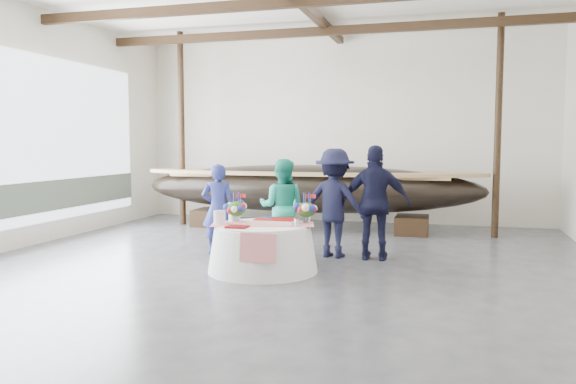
# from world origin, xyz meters

# --- Properties ---
(floor) EXTENTS (10.00, 12.00, 0.01)m
(floor) POSITION_xyz_m (0.00, 0.00, 0.00)
(floor) COLOR #3D3D42
(floor) RESTS_ON ground
(wall_back) EXTENTS (10.00, 0.02, 4.50)m
(wall_back) POSITION_xyz_m (0.00, 6.00, 2.25)
(wall_back) COLOR silver
(wall_back) RESTS_ON ground
(pavilion_structure) EXTENTS (9.80, 11.76, 4.50)m
(pavilion_structure) POSITION_xyz_m (0.00, 0.77, 4.00)
(pavilion_structure) COLOR black
(pavilion_structure) RESTS_ON ground
(open_bay) EXTENTS (0.03, 7.00, 3.20)m
(open_bay) POSITION_xyz_m (-4.95, 1.00, 1.83)
(open_bay) COLOR silver
(open_bay) RESTS_ON ground
(longboat_display) EXTENTS (7.72, 1.54, 1.45)m
(longboat_display) POSITION_xyz_m (-0.47, 4.41, 0.92)
(longboat_display) COLOR black
(longboat_display) RESTS_ON ground
(banquet_table) EXTENTS (1.65, 1.65, 0.71)m
(banquet_table) POSITION_xyz_m (-0.12, 0.24, 0.36)
(banquet_table) COLOR white
(banquet_table) RESTS_ON ground
(tabletop_items) EXTENTS (1.62, 1.03, 0.40)m
(tabletop_items) POSITION_xyz_m (-0.13, 0.42, 0.86)
(tabletop_items) COLOR red
(tabletop_items) RESTS_ON banquet_table
(guest_woman_blue) EXTENTS (0.66, 0.53, 1.57)m
(guest_woman_blue) POSITION_xyz_m (-1.29, 1.32, 0.79)
(guest_woman_blue) COLOR navy
(guest_woman_blue) RESTS_ON ground
(guest_woman_teal) EXTENTS (0.86, 0.70, 1.66)m
(guest_woman_teal) POSITION_xyz_m (-0.20, 1.55, 0.83)
(guest_woman_teal) COLOR teal
(guest_woman_teal) RESTS_ON ground
(guest_man_left) EXTENTS (1.27, 0.84, 1.84)m
(guest_man_left) POSITION_xyz_m (0.71, 1.60, 0.92)
(guest_man_left) COLOR black
(guest_man_left) RESTS_ON ground
(guest_man_right) EXTENTS (1.13, 0.51, 1.90)m
(guest_man_right) POSITION_xyz_m (1.41, 1.54, 0.95)
(guest_man_right) COLOR black
(guest_man_right) RESTS_ON ground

